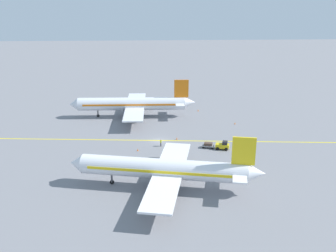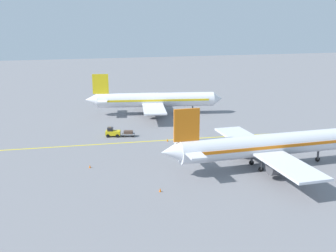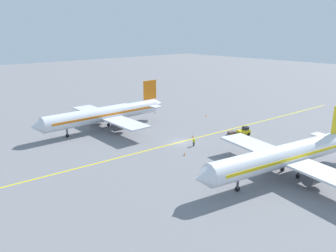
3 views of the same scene
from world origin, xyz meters
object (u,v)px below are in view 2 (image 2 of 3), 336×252
airplane_adjacent_stand (266,146)px  ground_crew_worker (180,130)px  airplane_at_gate (154,100)px  baggage_tug_white (113,132)px  baggage_cart_trailing (128,133)px  traffic_cone_far_edge (167,140)px  traffic_cone_by_wingtip (90,166)px  traffic_cone_mid_apron (160,190)px  traffic_cone_near_nose (198,128)px

airplane_adjacent_stand → ground_crew_worker: size_ratio=21.10×
airplane_at_gate → baggage_tug_white: 22.62m
airplane_at_gate → baggage_cart_trailing: (18.70, -10.57, -2.95)m
ground_crew_worker → traffic_cone_far_edge: 5.77m
traffic_cone_by_wingtip → traffic_cone_far_edge: 19.57m
traffic_cone_by_wingtip → traffic_cone_far_edge: (-10.65, 16.42, 0.00)m
airplane_at_gate → traffic_cone_mid_apron: bearing=-13.9°
baggage_tug_white → ground_crew_worker: bearing=79.8°
baggage_tug_white → traffic_cone_by_wingtip: baggage_tug_white is taller
airplane_adjacent_stand → traffic_cone_near_nose: airplane_adjacent_stand is taller
baggage_tug_white → traffic_cone_near_nose: baggage_tug_white is taller
airplane_at_gate → baggage_tug_white: airplane_at_gate is taller
traffic_cone_near_nose → traffic_cone_far_edge: (6.72, -9.23, 0.00)m
airplane_adjacent_stand → traffic_cone_by_wingtip: airplane_adjacent_stand is taller
baggage_cart_trailing → traffic_cone_near_nose: baggage_cart_trailing is taller
airplane_at_gate → traffic_cone_by_wingtip: (35.05, -20.21, -3.43)m
airplane_adjacent_stand → traffic_cone_mid_apron: size_ratio=64.46×
airplane_at_gate → ground_crew_worker: size_ratio=21.04×
airplane_adjacent_stand → traffic_cone_far_edge: 21.93m
airplane_at_gate → traffic_cone_mid_apron: 49.00m
traffic_cone_far_edge → ground_crew_worker: bearing=136.0°
baggage_tug_white → airplane_adjacent_stand: bearing=39.7°
traffic_cone_near_nose → traffic_cone_mid_apron: same height
baggage_cart_trailing → ground_crew_worker: bearing=81.7°
ground_crew_worker → traffic_cone_mid_apron: (27.17, -11.97, -0.63)m
baggage_tug_white → traffic_cone_mid_apron: (29.69, 1.96, -0.63)m
baggage_tug_white → traffic_cone_far_edge: baggage_tug_white is taller
airplane_adjacent_stand → traffic_cone_near_nose: size_ratio=64.46×
traffic_cone_mid_apron → traffic_cone_by_wingtip: same height
airplane_at_gate → traffic_cone_near_nose: airplane_at_gate is taller
baggage_cart_trailing → traffic_cone_near_nose: 16.06m
traffic_cone_by_wingtip → airplane_at_gate: bearing=150.0°
airplane_adjacent_stand → ground_crew_worker: airplane_adjacent_stand is taller
airplane_at_gate → traffic_cone_near_nose: 18.82m
baggage_tug_white → baggage_cart_trailing: size_ratio=1.14×
baggage_cart_trailing → traffic_cone_mid_apron: size_ratio=5.26×
airplane_at_gate → traffic_cone_mid_apron: (47.45, -11.77, -3.43)m
airplane_adjacent_stand → baggage_tug_white: 32.98m
baggage_tug_white → ground_crew_worker: 14.16m
traffic_cone_near_nose → traffic_cone_by_wingtip: 30.98m
traffic_cone_by_wingtip → ground_crew_worker: bearing=125.9°
airplane_adjacent_stand → ground_crew_worker: 24.00m
airplane_at_gate → ground_crew_worker: airplane_at_gate is taller
airplane_at_gate → baggage_tug_white: (17.76, -13.73, -2.81)m
traffic_cone_near_nose → traffic_cone_by_wingtip: same height
traffic_cone_near_nose → ground_crew_worker: bearing=-63.7°
baggage_tug_white → traffic_cone_far_edge: size_ratio=6.00×
ground_crew_worker → traffic_cone_near_nose: (-2.60, 5.25, -0.63)m
airplane_at_gate → baggage_cart_trailing: 21.68m
traffic_cone_near_nose → traffic_cone_far_edge: size_ratio=1.00×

